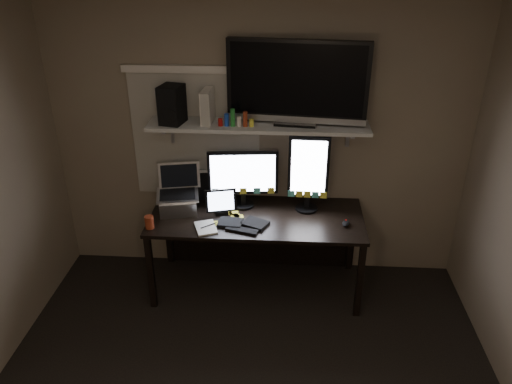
# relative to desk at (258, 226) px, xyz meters

# --- Properties ---
(ceiling) EXTENTS (3.60, 3.60, 0.00)m
(ceiling) POSITION_rel_desk_xyz_m (0.00, -1.55, 1.95)
(ceiling) COLOR silver
(ceiling) RESTS_ON back_wall
(back_wall) EXTENTS (3.60, 0.00, 3.60)m
(back_wall) POSITION_rel_desk_xyz_m (0.00, 0.25, 0.70)
(back_wall) COLOR #766655
(back_wall) RESTS_ON floor
(window_blinds) EXTENTS (1.10, 0.02, 1.10)m
(window_blinds) POSITION_rel_desk_xyz_m (-0.55, 0.24, 0.75)
(window_blinds) COLOR #BAB6A7
(window_blinds) RESTS_ON back_wall
(desk) EXTENTS (1.80, 0.75, 0.73)m
(desk) POSITION_rel_desk_xyz_m (0.00, 0.00, 0.00)
(desk) COLOR black
(desk) RESTS_ON floor
(wall_shelf) EXTENTS (1.80, 0.35, 0.03)m
(wall_shelf) POSITION_rel_desk_xyz_m (0.00, 0.08, 0.91)
(wall_shelf) COLOR beige
(wall_shelf) RESTS_ON back_wall
(monitor_landscape) EXTENTS (0.60, 0.12, 0.53)m
(monitor_landscape) POSITION_rel_desk_xyz_m (-0.13, 0.05, 0.44)
(monitor_landscape) COLOR black
(monitor_landscape) RESTS_ON desk
(monitor_portrait) EXTENTS (0.34, 0.08, 0.68)m
(monitor_portrait) POSITION_rel_desk_xyz_m (0.42, 0.02, 0.52)
(monitor_portrait) COLOR black
(monitor_portrait) RESTS_ON desk
(keyboard) EXTENTS (0.44, 0.27, 0.02)m
(keyboard) POSITION_rel_desk_xyz_m (-0.10, -0.27, 0.19)
(keyboard) COLOR black
(keyboard) RESTS_ON desk
(mouse) EXTENTS (0.09, 0.11, 0.04)m
(mouse) POSITION_rel_desk_xyz_m (0.74, -0.23, 0.19)
(mouse) COLOR black
(mouse) RESTS_ON desk
(notepad) EXTENTS (0.22, 0.26, 0.01)m
(notepad) POSITION_rel_desk_xyz_m (-0.40, -0.35, 0.18)
(notepad) COLOR white
(notepad) RESTS_ON desk
(tablet) EXTENTS (0.28, 0.17, 0.23)m
(tablet) POSITION_rel_desk_xyz_m (-0.30, -0.10, 0.29)
(tablet) COLOR black
(tablet) RESTS_ON desk
(file_sorter) EXTENTS (0.22, 0.13, 0.27)m
(file_sorter) POSITION_rel_desk_xyz_m (-0.48, 0.19, 0.31)
(file_sorter) COLOR black
(file_sorter) RESTS_ON desk
(laptop) EXTENTS (0.40, 0.35, 0.39)m
(laptop) POSITION_rel_desk_xyz_m (-0.67, -0.09, 0.37)
(laptop) COLOR #ACACB1
(laptop) RESTS_ON desk
(cup) EXTENTS (0.08, 0.08, 0.11)m
(cup) POSITION_rel_desk_xyz_m (-0.85, -0.37, 0.23)
(cup) COLOR maroon
(cup) RESTS_ON desk
(sticky_notes) EXTENTS (0.34, 0.25, 0.00)m
(sticky_notes) POSITION_rel_desk_xyz_m (-0.27, -0.18, 0.18)
(sticky_notes) COLOR yellow
(sticky_notes) RESTS_ON desk
(tv) EXTENTS (1.13, 0.32, 0.67)m
(tv) POSITION_rel_desk_xyz_m (0.30, 0.10, 1.26)
(tv) COLOR black
(tv) RESTS_ON wall_shelf
(game_console) EXTENTS (0.09, 0.23, 0.27)m
(game_console) POSITION_rel_desk_xyz_m (-0.41, 0.08, 1.06)
(game_console) COLOR silver
(game_console) RESTS_ON wall_shelf
(speaker) EXTENTS (0.21, 0.24, 0.31)m
(speaker) POSITION_rel_desk_xyz_m (-0.69, 0.05, 1.08)
(speaker) COLOR black
(speaker) RESTS_ON wall_shelf
(bottles) EXTENTS (0.23, 0.10, 0.14)m
(bottles) POSITION_rel_desk_xyz_m (-0.17, 0.01, 1.00)
(bottles) COLOR #A50F0C
(bottles) RESTS_ON wall_shelf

